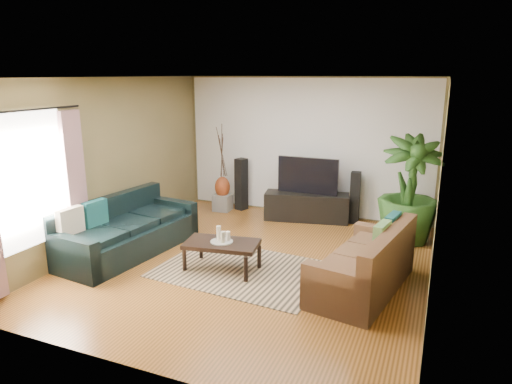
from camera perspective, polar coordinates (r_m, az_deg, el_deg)
The scene contains 27 objects.
floor at distance 6.92m, azimuth -0.64°, elevation -8.83°, with size 5.50×5.50×0.00m, color #9D5D28.
ceiling at distance 6.35m, azimuth -0.71°, elevation 14.13°, with size 5.50×5.50×0.00m, color white.
wall_back at distance 9.05m, azimuth 6.19°, elevation 5.60°, with size 5.00×5.00×0.00m, color brown.
wall_front at distance 4.21m, azimuth -15.57°, elevation -5.41°, with size 5.00×5.00×0.00m, color brown.
wall_left at distance 7.81m, azimuth -17.84°, elevation 3.55°, with size 5.50×5.50×0.00m, color brown.
wall_right at distance 6.01m, azimuth 21.85°, elevation 0.03°, with size 5.50×5.50×0.00m, color brown.
backwall_panel at distance 9.04m, azimuth 6.18°, elevation 5.60°, with size 4.90×4.90×0.00m, color white.
window_pane at distance 6.67m, azimuth -26.53°, elevation 1.35°, with size 1.80×1.80×0.00m, color white.
curtain_far at distance 7.19m, azimuth -21.61°, elevation 0.68°, with size 0.08×0.35×2.20m, color gray.
curtain_rod at distance 6.51m, azimuth -27.13°, elevation 9.05°, with size 0.03×0.03×1.90m, color black.
sofa_left at distance 7.45m, azimuth -15.80°, elevation -4.17°, with size 2.35×1.01×0.85m, color black.
sofa_right at distance 6.14m, azimuth 13.21°, elevation -8.09°, with size 1.89×0.85×0.85m, color brown.
area_rug at distance 6.67m, azimuth -1.70°, elevation -9.70°, with size 2.35×1.67×0.01m, color tan.
coffee_table at distance 6.63m, azimuth -4.27°, elevation -7.96°, with size 1.04×0.57×0.43m, color black.
candle_tray at distance 6.55m, azimuth -4.31°, elevation -6.19°, with size 0.32×0.32×0.01m, color gray.
candle_tall at distance 6.56m, azimuth -4.68°, elevation -5.12°, with size 0.07×0.07×0.21m, color beige.
candle_mid at distance 6.47m, azimuth -4.17°, elevation -5.63°, with size 0.07×0.07×0.16m, color beige.
candle_short at distance 6.54m, azimuth -3.54°, elevation -5.50°, with size 0.07×0.07×0.13m, color silver.
tv_stand at distance 8.84m, azimuth 6.34°, elevation -1.84°, with size 1.59×0.48×0.53m, color black.
television at distance 8.70m, azimuth 6.49°, elevation 2.06°, with size 1.17×0.06×0.69m, color black.
speaker_left at distance 9.42m, azimuth -1.85°, elevation 0.98°, with size 0.19×0.21×1.07m, color black.
speaker_right at distance 8.76m, azimuth 12.25°, elevation -0.69°, with size 0.18×0.20×0.98m, color black.
potted_plant at distance 7.95m, azimuth 18.61°, elevation 0.31°, with size 1.00×1.00×1.79m, color #244C19.
plant_pot at distance 8.16m, azimuth 18.18°, elevation -4.90°, with size 0.33×0.33×0.26m, color black.
pedestal at distance 9.45m, azimuth -4.19°, elevation -1.30°, with size 0.34×0.34×0.34m, color gray.
vase at distance 9.37m, azimuth -4.22°, elevation 0.61°, with size 0.31×0.31×0.43m, color brown.
side_table at distance 8.52m, azimuth -12.59°, elevation -2.83°, with size 0.47×0.47×0.50m, color olive.
Camera 1 is at (2.49, -5.84, 2.75)m, focal length 32.00 mm.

